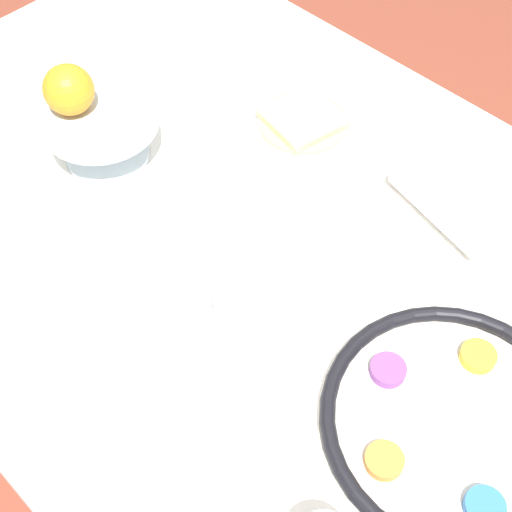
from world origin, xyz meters
name	(u,v)px	position (x,y,z in m)	size (l,w,h in m)	color
ground_plane	(274,455)	(0.00, 0.00, 0.00)	(8.00, 8.00, 0.00)	brown
dining_table	(279,379)	(0.00, 0.00, 0.38)	(1.58, 0.94, 0.77)	white
seder_plate	(454,423)	(-0.33, 0.05, 0.78)	(0.33, 0.33, 0.03)	silver
fruit_stand	(101,122)	(0.35, 0.05, 0.84)	(0.18, 0.18, 0.10)	silver
orange_fruit	(69,90)	(0.37, 0.08, 0.90)	(0.08, 0.08, 0.08)	orange
bread_plate	(303,120)	(0.17, -0.23, 0.77)	(0.15, 0.15, 0.02)	tan
napkin_roll	(440,207)	(-0.11, -0.22, 0.79)	(0.19, 0.09, 0.05)	white
cup_near	(243,305)	(-0.03, 0.12, 0.80)	(0.08, 0.08, 0.07)	silver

